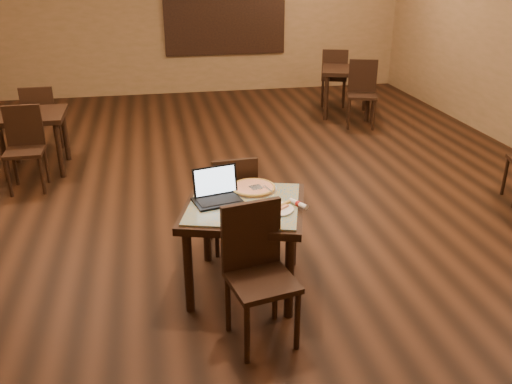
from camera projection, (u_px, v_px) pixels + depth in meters
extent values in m
plane|color=black|center=(245.00, 188.00, 6.41)|extent=(10.00, 10.00, 0.00)
cube|color=#96734C|center=(199.00, 14.00, 10.29)|extent=(8.00, 0.02, 3.00)
cube|color=#245885|center=(225.00, 11.00, 10.33)|extent=(2.20, 0.04, 1.50)
cube|color=black|center=(225.00, 11.00, 10.31)|extent=(2.34, 0.02, 1.64)
cylinder|color=black|center=(188.00, 271.00, 4.07)|extent=(0.07, 0.07, 0.71)
cylinder|color=black|center=(207.00, 225.00, 4.77)|extent=(0.07, 0.07, 0.71)
cylinder|color=black|center=(289.00, 276.00, 4.01)|extent=(0.07, 0.07, 0.71)
cylinder|color=black|center=(293.00, 229.00, 4.70)|extent=(0.07, 0.07, 0.71)
cube|color=black|center=(244.00, 208.00, 4.24)|extent=(1.15, 1.15, 0.06)
cube|color=#1B71B0|center=(244.00, 204.00, 4.22)|extent=(1.05, 1.05, 0.02)
cylinder|color=black|center=(247.00, 334.00, 3.58)|extent=(0.04, 0.04, 0.46)
cylinder|color=black|center=(228.00, 304.00, 3.90)|extent=(0.04, 0.04, 0.46)
cylinder|color=black|center=(297.00, 321.00, 3.71)|extent=(0.04, 0.04, 0.46)
cylinder|color=black|center=(275.00, 292.00, 4.03)|extent=(0.04, 0.04, 0.46)
cube|color=black|center=(262.00, 282.00, 3.70)|extent=(0.51, 0.51, 0.04)
cube|color=black|center=(251.00, 234.00, 3.76)|extent=(0.43, 0.13, 0.50)
cylinder|color=black|center=(245.00, 215.00, 5.26)|extent=(0.04, 0.04, 0.43)
cylinder|color=black|center=(254.00, 231.00, 4.96)|extent=(0.04, 0.04, 0.43)
cylinder|color=black|center=(210.00, 219.00, 5.18)|extent=(0.04, 0.04, 0.43)
cylinder|color=black|center=(217.00, 235.00, 4.88)|extent=(0.04, 0.04, 0.43)
cube|color=black|center=(231.00, 202.00, 4.98)|extent=(0.43, 0.43, 0.04)
cube|color=black|center=(235.00, 184.00, 4.71)|extent=(0.41, 0.06, 0.46)
cube|color=black|center=(218.00, 201.00, 4.23)|extent=(0.41, 0.33, 0.02)
cube|color=black|center=(215.00, 181.00, 4.29)|extent=(0.37, 0.13, 0.24)
cube|color=silver|center=(215.00, 181.00, 4.29)|extent=(0.33, 0.11, 0.21)
cylinder|color=white|center=(277.00, 209.00, 4.09)|extent=(0.26, 0.26, 0.01)
cylinder|color=silver|center=(253.00, 189.00, 4.46)|extent=(0.39, 0.39, 0.01)
cylinder|color=beige|center=(253.00, 188.00, 4.45)|extent=(0.35, 0.35, 0.02)
torus|color=#B48A39|center=(253.00, 187.00, 4.45)|extent=(0.37, 0.37, 0.02)
cube|color=silver|center=(256.00, 187.00, 4.43)|extent=(0.16, 0.26, 0.01)
cylinder|color=white|center=(298.00, 204.00, 4.16)|extent=(0.12, 0.17, 0.04)
cylinder|color=#AC1615|center=(298.00, 204.00, 4.16)|extent=(0.05, 0.05, 0.04)
cylinder|color=black|center=(326.00, 98.00, 8.91)|extent=(0.07, 0.07, 0.75)
cylinder|color=black|center=(327.00, 88.00, 9.53)|extent=(0.07, 0.07, 0.75)
cylinder|color=black|center=(368.00, 99.00, 8.83)|extent=(0.07, 0.07, 0.75)
cylinder|color=black|center=(366.00, 89.00, 9.45)|extent=(0.07, 0.07, 0.75)
cube|color=black|center=(348.00, 70.00, 9.02)|extent=(1.07, 1.07, 0.06)
cylinder|color=black|center=(349.00, 115.00, 8.46)|extent=(0.04, 0.04, 0.48)
cylinder|color=black|center=(348.00, 108.00, 8.81)|extent=(0.04, 0.04, 0.48)
cylinder|color=black|center=(374.00, 116.00, 8.42)|extent=(0.04, 0.04, 0.48)
cylinder|color=black|center=(372.00, 109.00, 8.77)|extent=(0.04, 0.04, 0.48)
cube|color=black|center=(362.00, 96.00, 8.51)|extent=(0.56, 0.56, 0.04)
cube|color=black|center=(363.00, 76.00, 8.58)|extent=(0.44, 0.18, 0.51)
cylinder|color=black|center=(343.00, 90.00, 10.00)|extent=(0.04, 0.04, 0.48)
cylinder|color=black|center=(344.00, 95.00, 9.66)|extent=(0.04, 0.04, 0.48)
cylinder|color=black|center=(323.00, 89.00, 10.05)|extent=(0.04, 0.04, 0.48)
cylinder|color=black|center=(322.00, 94.00, 9.70)|extent=(0.04, 0.04, 0.48)
cube|color=black|center=(334.00, 78.00, 9.75)|extent=(0.56, 0.56, 0.04)
cube|color=black|center=(335.00, 64.00, 9.45)|extent=(0.44, 0.18, 0.51)
cylinder|color=black|center=(4.00, 154.00, 6.47)|extent=(0.07, 0.07, 0.71)
cylinder|color=black|center=(14.00, 137.00, 7.05)|extent=(0.07, 0.07, 0.71)
cylinder|color=black|center=(59.00, 150.00, 6.59)|extent=(0.07, 0.07, 0.71)
cylinder|color=black|center=(65.00, 134.00, 7.16)|extent=(0.07, 0.07, 0.71)
cube|color=black|center=(31.00, 115.00, 6.67)|extent=(0.81, 0.81, 0.06)
cylinder|color=black|center=(9.00, 178.00, 6.10)|extent=(0.04, 0.04, 0.45)
cylinder|color=black|center=(15.00, 167.00, 6.42)|extent=(0.04, 0.04, 0.45)
cylinder|color=black|center=(42.00, 176.00, 6.16)|extent=(0.04, 0.04, 0.45)
cylinder|color=black|center=(47.00, 165.00, 6.48)|extent=(0.04, 0.04, 0.45)
cube|color=black|center=(25.00, 152.00, 6.19)|extent=(0.42, 0.42, 0.04)
cube|color=black|center=(24.00, 125.00, 6.26)|extent=(0.42, 0.04, 0.48)
cylinder|color=black|center=(61.00, 133.00, 7.65)|extent=(0.04, 0.04, 0.45)
cylinder|color=black|center=(58.00, 141.00, 7.33)|extent=(0.04, 0.04, 0.45)
cylinder|color=black|center=(34.00, 135.00, 7.58)|extent=(0.04, 0.04, 0.45)
cylinder|color=black|center=(30.00, 143.00, 7.26)|extent=(0.04, 0.04, 0.45)
cube|color=black|center=(43.00, 120.00, 7.35)|extent=(0.42, 0.42, 0.04)
cube|color=black|center=(38.00, 105.00, 7.08)|extent=(0.42, 0.04, 0.48)
cylinder|color=black|center=(505.00, 176.00, 6.15)|extent=(0.04, 0.04, 0.45)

